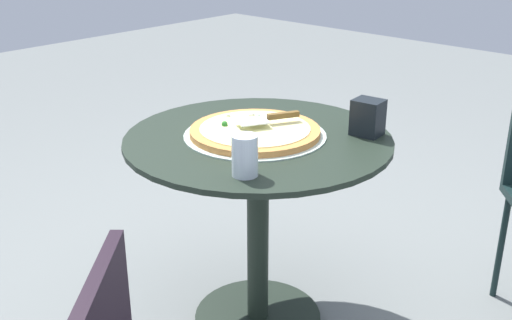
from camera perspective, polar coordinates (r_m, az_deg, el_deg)
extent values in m
plane|color=slate|center=(2.36, 0.16, -14.30)|extent=(10.00, 10.00, 0.00)
cylinder|color=#1F2A21|center=(2.02, 0.18, 1.95)|extent=(0.87, 0.87, 0.02)
cylinder|color=#1F2A21|center=(2.17, 0.17, -6.70)|extent=(0.08, 0.08, 0.68)
cylinder|color=#1F2A21|center=(2.36, 0.16, -14.13)|extent=(0.46, 0.46, 0.02)
cylinder|color=silver|center=(2.03, 0.00, 2.36)|extent=(0.47, 0.47, 0.00)
cylinder|color=#D28945|center=(2.03, 0.00, 2.68)|extent=(0.43, 0.43, 0.02)
cylinder|color=#EDE79A|center=(2.02, 0.00, 2.99)|extent=(0.36, 0.36, 0.00)
sphere|color=#2A7629|center=(2.04, -2.90, 3.31)|extent=(0.02, 0.02, 0.02)
sphere|color=#E3EBC5|center=(2.13, -2.56, 4.10)|extent=(0.01, 0.01, 0.01)
sphere|color=silver|center=(2.06, 0.16, 3.56)|extent=(0.02, 0.02, 0.02)
sphere|color=#F3EFCC|center=(2.12, -0.40, 4.09)|extent=(0.02, 0.02, 0.02)
sphere|color=white|center=(2.10, -0.74, 3.83)|extent=(0.01, 0.01, 0.01)
sphere|color=#305F31|center=(2.10, 0.32, 3.90)|extent=(0.02, 0.02, 0.02)
sphere|color=#2B6D28|center=(2.06, 0.29, 3.58)|extent=(0.02, 0.02, 0.02)
cube|color=silver|center=(2.02, -0.24, 3.61)|extent=(0.12, 0.13, 0.00)
cube|color=brown|center=(2.06, 2.51, 4.12)|extent=(0.07, 0.11, 0.02)
cylinder|color=silver|center=(1.70, -1.03, 0.41)|extent=(0.07, 0.07, 0.12)
cube|color=black|center=(2.05, 10.20, 3.86)|extent=(0.10, 0.09, 0.12)
cylinder|color=black|center=(2.54, 21.52, -7.32)|extent=(0.02, 0.02, 0.44)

